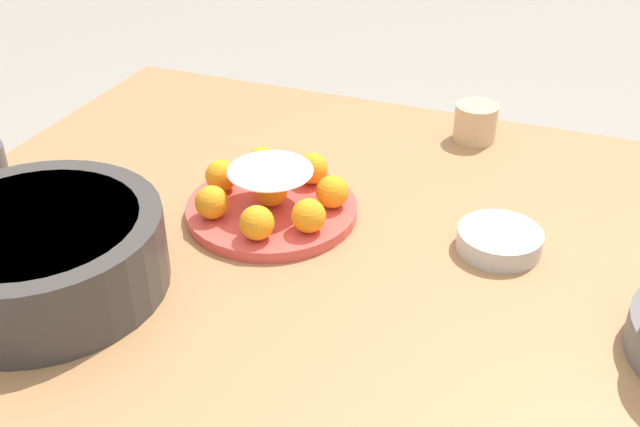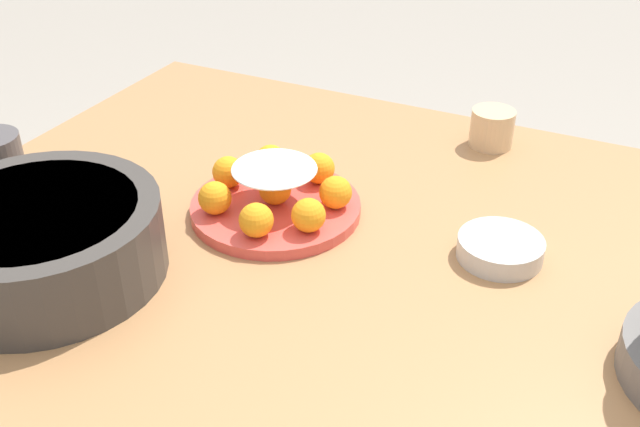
% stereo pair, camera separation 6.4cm
% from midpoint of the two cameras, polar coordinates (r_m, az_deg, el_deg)
% --- Properties ---
extents(dining_table, '(1.27, 0.98, 0.76)m').
position_cam_midpoint_polar(dining_table, '(0.98, 1.98, -8.88)').
color(dining_table, '#A87547').
rests_on(dining_table, ground_plane).
extents(cake_plate, '(0.23, 0.23, 0.08)m').
position_cam_midpoint_polar(cake_plate, '(1.01, -5.52, 1.19)').
color(cake_plate, '#E04C42').
rests_on(cake_plate, dining_table).
extents(serving_bowl, '(0.29, 0.29, 0.09)m').
position_cam_midpoint_polar(serving_bowl, '(0.93, -22.43, -2.74)').
color(serving_bowl, '#3D3833').
rests_on(serving_bowl, dining_table).
extents(sauce_bowl, '(0.11, 0.11, 0.03)m').
position_cam_midpoint_polar(sauce_bowl, '(0.96, 11.67, -1.99)').
color(sauce_bowl, beige).
rests_on(sauce_bowl, dining_table).
extents(cup_near, '(0.07, 0.07, 0.06)m').
position_cam_midpoint_polar(cup_near, '(1.23, 10.29, 6.82)').
color(cup_near, '#DBB27F').
rests_on(cup_near, dining_table).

